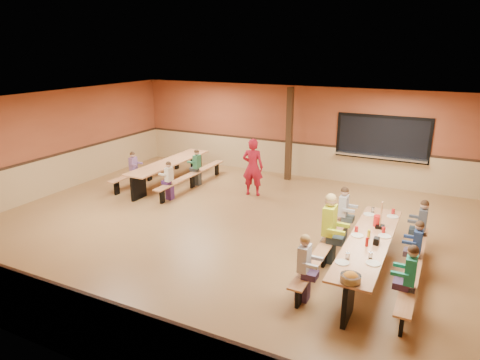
% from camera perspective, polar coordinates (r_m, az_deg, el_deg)
% --- Properties ---
extents(ground, '(12.00, 12.00, 0.00)m').
position_cam_1_polar(ground, '(10.39, -1.14, -6.50)').
color(ground, brown).
rests_on(ground, ground).
extents(room_envelope, '(12.04, 10.04, 3.02)m').
position_cam_1_polar(room_envelope, '(10.13, -1.16, -2.93)').
color(room_envelope, brown).
rests_on(room_envelope, ground).
extents(kitchen_pass_through, '(2.78, 0.28, 1.38)m').
position_cam_1_polar(kitchen_pass_through, '(13.76, 18.44, 5.10)').
color(kitchen_pass_through, black).
rests_on(kitchen_pass_through, ground).
extents(structural_post, '(0.18, 0.18, 3.00)m').
position_cam_1_polar(structural_post, '(13.88, 6.57, 6.03)').
color(structural_post, black).
rests_on(structural_post, ground).
extents(cafeteria_table_main, '(1.91, 3.70, 0.74)m').
position_cam_1_polar(cafeteria_table_main, '(8.52, 16.68, -8.99)').
color(cafeteria_table_main, '#BE7B4B').
rests_on(cafeteria_table_main, ground).
extents(cafeteria_table_second, '(1.91, 3.70, 0.74)m').
position_cam_1_polar(cafeteria_table_second, '(13.71, -9.34, 1.58)').
color(cafeteria_table_second, '#BE7B4B').
rests_on(cafeteria_table_second, ground).
extents(seated_child_white_left, '(0.37, 0.30, 1.20)m').
position_cam_1_polar(seated_child_white_left, '(7.49, 8.51, -11.58)').
color(seated_child_white_left, silver).
rests_on(seated_child_white_left, ground).
extents(seated_adult_yellow, '(0.47, 0.39, 1.43)m').
position_cam_1_polar(seated_adult_yellow, '(8.80, 11.78, -6.38)').
color(seated_adult_yellow, '#BFD323').
rests_on(seated_adult_yellow, ground).
extents(seated_child_grey_left, '(0.37, 0.30, 1.21)m').
position_cam_1_polar(seated_child_grey_left, '(9.93, 13.57, -4.37)').
color(seated_child_grey_left, '#B5B5B5').
rests_on(seated_child_grey_left, ground).
extents(seated_child_teal_right, '(0.37, 0.30, 1.21)m').
position_cam_1_polar(seated_child_teal_right, '(7.57, 21.65, -12.38)').
color(seated_child_teal_right, '#209774').
rests_on(seated_child_teal_right, ground).
extents(seated_child_navy_right, '(0.34, 0.28, 1.14)m').
position_cam_1_polar(seated_child_navy_right, '(8.72, 22.47, -8.66)').
color(seated_child_navy_right, navy).
rests_on(seated_child_navy_right, ground).
extents(seated_child_char_right, '(0.36, 0.29, 1.19)m').
position_cam_1_polar(seated_child_char_right, '(9.72, 23.04, -5.89)').
color(seated_child_char_right, '#45484D').
rests_on(seated_child_char_right, ground).
extents(seated_child_purple_sec, '(0.32, 0.26, 1.11)m').
position_cam_1_polar(seated_child_purple_sec, '(13.63, -14.00, 1.33)').
color(seated_child_purple_sec, slate).
rests_on(seated_child_purple_sec, ground).
extents(seated_child_green_sec, '(0.33, 0.27, 1.14)m').
position_cam_1_polar(seated_child_green_sec, '(13.49, -5.75, 1.65)').
color(seated_child_green_sec, '#31774E').
rests_on(seated_child_green_sec, ground).
extents(seated_child_tan_sec, '(0.32, 0.26, 1.10)m').
position_cam_1_polar(seated_child_tan_sec, '(12.32, -9.41, -0.11)').
color(seated_child_tan_sec, beige).
rests_on(seated_child_tan_sec, ground).
extents(standing_woman, '(0.68, 0.51, 1.70)m').
position_cam_1_polar(standing_woman, '(12.45, 1.71, 1.73)').
color(standing_woman, '#A31224').
rests_on(standing_woman, ground).
extents(punch_pitcher, '(0.16, 0.16, 0.22)m').
position_cam_1_polar(punch_pitcher, '(9.07, 17.83, -5.21)').
color(punch_pitcher, red).
rests_on(punch_pitcher, cafeteria_table_main).
extents(chip_bowl, '(0.32, 0.32, 0.15)m').
position_cam_1_polar(chip_bowl, '(6.94, 14.54, -12.49)').
color(chip_bowl, orange).
rests_on(chip_bowl, cafeteria_table_main).
extents(napkin_dispenser, '(0.10, 0.14, 0.13)m').
position_cam_1_polar(napkin_dispenser, '(8.28, 17.73, -7.76)').
color(napkin_dispenser, black).
rests_on(napkin_dispenser, cafeteria_table_main).
extents(condiment_mustard, '(0.06, 0.06, 0.17)m').
position_cam_1_polar(condiment_mustard, '(8.48, 16.80, -6.91)').
color(condiment_mustard, yellow).
rests_on(condiment_mustard, cafeteria_table_main).
extents(condiment_ketchup, '(0.06, 0.06, 0.17)m').
position_cam_1_polar(condiment_ketchup, '(8.15, 16.57, -7.90)').
color(condiment_ketchup, '#B2140F').
rests_on(condiment_ketchup, cafeteria_table_main).
extents(table_paddle, '(0.16, 0.16, 0.56)m').
position_cam_1_polar(table_paddle, '(8.97, 18.21, -5.31)').
color(table_paddle, black).
rests_on(table_paddle, cafeteria_table_main).
extents(place_settings, '(0.65, 3.30, 0.11)m').
position_cam_1_polar(place_settings, '(8.41, 16.84, -7.35)').
color(place_settings, beige).
rests_on(place_settings, cafeteria_table_main).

